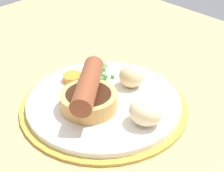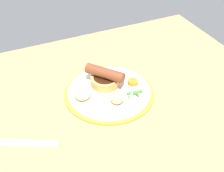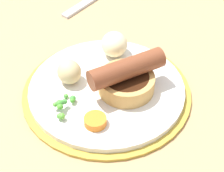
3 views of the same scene
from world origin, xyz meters
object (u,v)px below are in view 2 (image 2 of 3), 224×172
at_px(sausage_pudding, 105,78).
at_px(potato_chunk_2, 117,98).
at_px(fork, 22,143).
at_px(carrot_slice_2, 133,82).
at_px(dinner_plate, 109,93).
at_px(potato_chunk_0, 83,93).
at_px(pea_pile, 136,92).

distance_m(sausage_pudding, potato_chunk_2, 0.09).
bearing_deg(fork, carrot_slice_2, -139.57).
xyz_separation_m(dinner_plate, potato_chunk_0, (0.08, 0.00, 0.03)).
bearing_deg(dinner_plate, fork, 17.30).
bearing_deg(sausage_pudding, potato_chunk_2, -40.78).
bearing_deg(dinner_plate, pea_pile, 139.20).
xyz_separation_m(sausage_pudding, carrot_slice_2, (-0.08, 0.03, -0.02)).
relative_size(dinner_plate, carrot_slice_2, 8.24).
bearing_deg(sausage_pudding, carrot_slice_2, 28.99).
bearing_deg(sausage_pudding, dinner_plate, -39.99).
xyz_separation_m(pea_pile, potato_chunk_0, (0.14, -0.05, 0.01)).
height_order(dinner_plate, sausage_pudding, sausage_pudding).
bearing_deg(potato_chunk_2, sausage_pudding, -91.66).
bearing_deg(carrot_slice_2, dinner_plate, -0.22).
height_order(pea_pile, potato_chunk_0, potato_chunk_0).
bearing_deg(fork, dinner_plate, -135.87).
xyz_separation_m(potato_chunk_2, fork, (0.27, 0.03, -0.03)).
distance_m(sausage_pudding, carrot_slice_2, 0.09).
relative_size(dinner_plate, potato_chunk_2, 6.54).
bearing_deg(carrot_slice_2, potato_chunk_0, 1.15).
relative_size(potato_chunk_2, fork, 0.23).
xyz_separation_m(potato_chunk_2, carrot_slice_2, (-0.08, -0.06, -0.01)).
height_order(sausage_pudding, carrot_slice_2, sausage_pudding).
height_order(potato_chunk_0, fork, potato_chunk_0).
xyz_separation_m(sausage_pudding, pea_pile, (-0.06, 0.08, -0.01)).
relative_size(potato_chunk_0, fork, 0.28).
distance_m(dinner_plate, sausage_pudding, 0.04).
relative_size(potato_chunk_0, carrot_slice_2, 1.54).
bearing_deg(fork, potato_chunk_2, -147.68).
distance_m(potato_chunk_2, fork, 0.28).
distance_m(dinner_plate, carrot_slice_2, 0.08).
height_order(sausage_pudding, potato_chunk_0, sausage_pudding).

